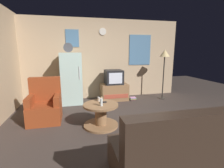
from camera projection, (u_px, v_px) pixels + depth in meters
ground_plane at (124, 129)px, 3.32m from camera, size 12.00×12.00×0.00m
wall_with_art at (103, 59)px, 5.41m from camera, size 5.20×0.12×2.55m
fridge at (72, 78)px, 4.83m from camera, size 0.60×0.62×1.77m
tv_stand at (114, 92)px, 5.25m from camera, size 0.84×0.53×0.52m
crt_tv at (114, 77)px, 5.15m from camera, size 0.54×0.51×0.44m
standing_lamp at (165, 57)px, 5.18m from camera, size 0.32×0.32×1.59m
coffee_table at (101, 115)px, 3.40m from camera, size 0.72×0.72×0.48m
wine_glass at (101, 102)px, 3.23m from camera, size 0.05×0.05×0.15m
mug_ceramic_white at (99, 99)px, 3.55m from camera, size 0.08×0.08×0.09m
mug_ceramic_tan at (101, 99)px, 3.55m from camera, size 0.08×0.08×0.09m
remote_control at (103, 102)px, 3.43m from camera, size 0.16×0.08×0.02m
armchair at (45, 106)px, 3.67m from camera, size 0.68×0.68×0.96m
couch at (182, 152)px, 2.04m from camera, size 1.70×0.80×0.92m
book_stack at (133, 99)px, 5.26m from camera, size 0.21×0.15×0.09m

